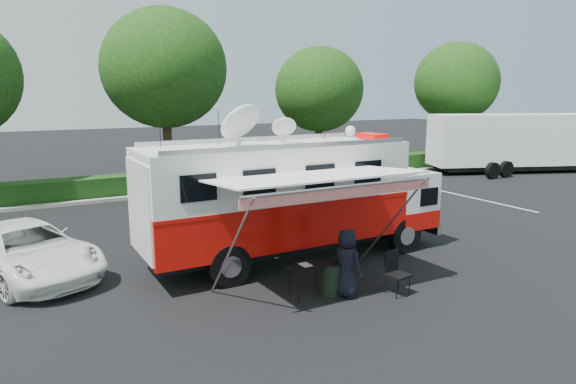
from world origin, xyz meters
name	(u,v)px	position (x,y,z in m)	size (l,w,h in m)	color
ground_plane	(296,258)	(0.00, 0.00, 0.00)	(120.00, 120.00, 0.00)	black
back_border	(188,88)	(1.14, 12.90, 5.00)	(60.00, 6.14, 8.87)	#9E998E
stall_lines	(240,236)	(-0.50, 3.00, 0.00)	(24.12, 5.50, 0.01)	silver
command_truck	(294,197)	(-0.08, 0.00, 1.86)	(9.04, 2.49, 4.34)	black
awning	(319,180)	(-0.89, -2.58, 2.79)	(4.93, 2.55, 2.98)	white
white_suv	(28,277)	(-6.98, 2.11, 0.00)	(2.37, 5.13, 1.43)	white
person	(346,296)	(-0.38, -3.05, 0.00)	(0.81, 0.52, 1.65)	black
folding_table	(308,267)	(-1.18, -2.61, 0.73)	(1.08, 0.91, 0.78)	black
folding_chair	(395,268)	(0.75, -3.46, 0.62)	(0.58, 0.61, 1.05)	black
trash_bin	(332,278)	(-0.61, -2.78, 0.41)	(0.54, 0.54, 0.81)	black
semi_trailer	(523,142)	(20.41, 7.84, 1.84)	(11.42, 6.34, 3.50)	white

